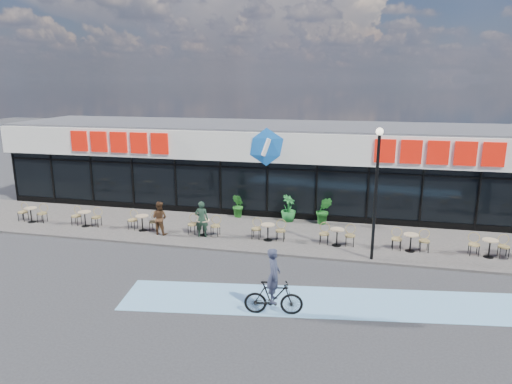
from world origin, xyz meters
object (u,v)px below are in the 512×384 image
at_px(potted_plant_left, 238,206).
at_px(cyclist_a, 274,291).
at_px(patron_right, 160,218).
at_px(patron_left, 202,219).
at_px(lamp_post, 376,183).
at_px(potted_plant_mid, 288,208).
at_px(potted_plant_right, 324,210).
at_px(bistro_set_0, 32,213).

bearing_deg(potted_plant_left, cyclist_a, -68.94).
bearing_deg(patron_right, patron_left, -169.15).
xyz_separation_m(lamp_post, patron_right, (-9.47, 0.96, -2.31)).
height_order(potted_plant_mid, potted_plant_right, potted_plant_right).
relative_size(potted_plant_left, patron_right, 0.79).
xyz_separation_m(lamp_post, patron_left, (-7.47, 1.08, -2.26)).
relative_size(bistro_set_0, patron_left, 0.93).
xyz_separation_m(potted_plant_left, cyclist_a, (3.58, -9.29, 0.05)).
bearing_deg(lamp_post, patron_right, 174.20).
xyz_separation_m(bistro_set_0, patron_right, (7.05, -0.37, 0.32)).
height_order(potted_plant_mid, patron_right, patron_right).
bearing_deg(lamp_post, potted_plant_right, 118.17).
xyz_separation_m(lamp_post, potted_plant_right, (-2.23, 4.16, -2.40)).
xyz_separation_m(bistro_set_0, potted_plant_right, (14.29, 2.83, 0.23)).
distance_m(bistro_set_0, patron_left, 9.06).
height_order(bistro_set_0, potted_plant_right, potted_plant_right).
xyz_separation_m(potted_plant_mid, patron_right, (-5.47, -3.27, 0.12)).
bearing_deg(potted_plant_left, patron_right, -130.51).
bearing_deg(cyclist_a, patron_right, 137.21).
bearing_deg(bistro_set_0, patron_right, -2.98).
bearing_deg(lamp_post, patron_left, 171.80).
xyz_separation_m(bistro_set_0, potted_plant_mid, (12.52, 2.90, 0.20)).
xyz_separation_m(potted_plant_right, patron_right, (-7.24, -3.20, 0.09)).
bearing_deg(cyclist_a, potted_plant_mid, 95.93).
xyz_separation_m(potted_plant_right, patron_left, (-5.24, -3.09, 0.14)).
xyz_separation_m(potted_plant_left, patron_left, (-0.85, -3.22, 0.21)).
bearing_deg(potted_plant_right, bistro_set_0, -168.78).
bearing_deg(potted_plant_left, potted_plant_mid, -1.58).
height_order(patron_right, cyclist_a, cyclist_a).
height_order(bistro_set_0, cyclist_a, cyclist_a).
bearing_deg(lamp_post, cyclist_a, -121.37).
height_order(lamp_post, patron_left, lamp_post).
bearing_deg(patron_right, potted_plant_right, -148.61).
xyz_separation_m(potted_plant_right, cyclist_a, (-0.81, -9.15, -0.02)).
xyz_separation_m(bistro_set_0, patron_left, (9.04, -0.25, 0.37)).
height_order(potted_plant_right, patron_right, patron_right).
bearing_deg(patron_right, potted_plant_mid, -141.63).
distance_m(bistro_set_0, potted_plant_left, 10.34).
bearing_deg(patron_left, lamp_post, 164.22).
relative_size(potted_plant_left, cyclist_a, 0.57).
distance_m(potted_plant_right, patron_left, 6.08).
relative_size(patron_left, cyclist_a, 0.77).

